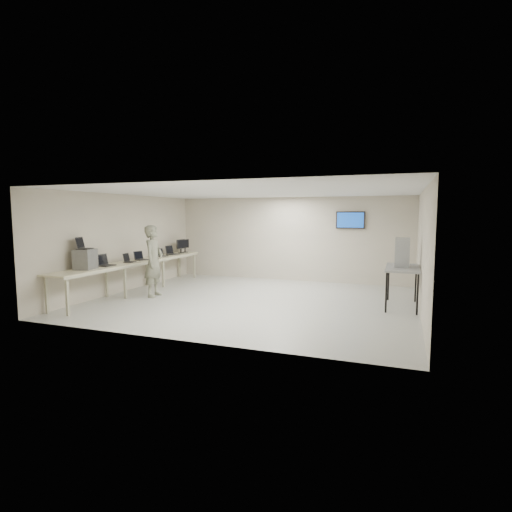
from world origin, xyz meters
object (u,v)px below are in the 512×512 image
(soldier, at_px, (154,261))
(side_table, at_px, (403,270))
(equipment_box, at_px, (85,259))
(workbench, at_px, (137,263))

(soldier, xyz_separation_m, side_table, (6.34, 0.99, -0.06))
(equipment_box, relative_size, side_table, 0.30)
(workbench, distance_m, side_table, 7.21)
(workbench, relative_size, side_table, 3.68)
(workbench, bearing_deg, equipment_box, -91.88)
(workbench, xyz_separation_m, side_table, (7.19, 0.60, 0.08))
(side_table, bearing_deg, soldier, -171.16)
(equipment_box, distance_m, side_table, 7.68)
(workbench, relative_size, soldier, 3.09)
(equipment_box, bearing_deg, side_table, 6.70)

